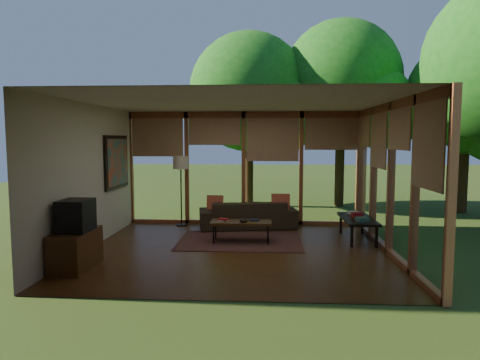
# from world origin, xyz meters

# --- Properties ---
(floor) EXTENTS (5.50, 5.50, 0.00)m
(floor) POSITION_xyz_m (0.00, 0.00, 0.00)
(floor) COLOR #553116
(floor) RESTS_ON ground
(ceiling) EXTENTS (5.50, 5.50, 0.00)m
(ceiling) POSITION_xyz_m (0.00, 0.00, 2.70)
(ceiling) COLOR white
(ceiling) RESTS_ON ground
(wall_left) EXTENTS (0.04, 5.00, 2.70)m
(wall_left) POSITION_xyz_m (-2.75, 0.00, 1.35)
(wall_left) COLOR beige
(wall_left) RESTS_ON ground
(wall_front) EXTENTS (5.50, 0.04, 2.70)m
(wall_front) POSITION_xyz_m (0.00, -2.50, 1.35)
(wall_front) COLOR beige
(wall_front) RESTS_ON ground
(window_wall_back) EXTENTS (5.50, 0.12, 2.70)m
(window_wall_back) POSITION_xyz_m (0.00, 2.50, 1.35)
(window_wall_back) COLOR #95512E
(window_wall_back) RESTS_ON ground
(window_wall_right) EXTENTS (0.12, 5.00, 2.70)m
(window_wall_right) POSITION_xyz_m (2.75, 0.00, 1.35)
(window_wall_right) COLOR #95512E
(window_wall_right) RESTS_ON ground
(exterior_lawn) EXTENTS (40.00, 40.00, 0.00)m
(exterior_lawn) POSITION_xyz_m (8.00, 8.00, -0.01)
(exterior_lawn) COLOR #2E481B
(exterior_lawn) RESTS_ON ground
(tree_nw) EXTENTS (3.59, 3.59, 5.26)m
(tree_nw) POSITION_xyz_m (0.01, 5.41, 3.46)
(tree_nw) COLOR #3B2815
(tree_nw) RESTS_ON ground
(tree_ne) EXTENTS (3.58, 3.58, 5.62)m
(tree_ne) POSITION_xyz_m (2.80, 5.57, 3.81)
(tree_ne) COLOR #3B2815
(tree_ne) RESTS_ON ground
(tree_far) EXTENTS (3.22, 3.22, 4.85)m
(tree_far) POSITION_xyz_m (6.05, 4.54, 3.23)
(tree_far) COLOR #3B2815
(tree_far) RESTS_ON ground
(rug) EXTENTS (2.44, 1.73, 0.01)m
(rug) POSITION_xyz_m (0.02, 0.72, 0.01)
(rug) COLOR brown
(rug) RESTS_ON floor
(sofa) EXTENTS (2.31, 1.25, 0.64)m
(sofa) POSITION_xyz_m (0.12, 2.00, 0.32)
(sofa) COLOR #312618
(sofa) RESTS_ON floor
(pillow_left) EXTENTS (0.37, 0.20, 0.39)m
(pillow_left) POSITION_xyz_m (-0.63, 1.95, 0.57)
(pillow_left) COLOR #99210D
(pillow_left) RESTS_ON sofa
(pillow_right) EXTENTS (0.42, 0.22, 0.44)m
(pillow_right) POSITION_xyz_m (0.87, 1.95, 0.59)
(pillow_right) COLOR #99210D
(pillow_right) RESTS_ON sofa
(ct_book_lower) EXTENTS (0.22, 0.17, 0.03)m
(ct_book_lower) POSITION_xyz_m (-0.30, 0.56, 0.44)
(ct_book_lower) COLOR beige
(ct_book_lower) RESTS_ON coffee_table
(ct_book_upper) EXTENTS (0.23, 0.21, 0.03)m
(ct_book_upper) POSITION_xyz_m (-0.30, 0.56, 0.47)
(ct_book_upper) COLOR maroon
(ct_book_upper) RESTS_ON coffee_table
(ct_book_side) EXTENTS (0.21, 0.17, 0.03)m
(ct_book_side) POSITION_xyz_m (0.30, 0.69, 0.44)
(ct_book_side) COLOR black
(ct_book_side) RESTS_ON coffee_table
(ct_bowl) EXTENTS (0.16, 0.16, 0.07)m
(ct_bowl) POSITION_xyz_m (0.10, 0.51, 0.46)
(ct_bowl) COLOR black
(ct_bowl) RESTS_ON coffee_table
(media_cabinet) EXTENTS (0.50, 1.00, 0.60)m
(media_cabinet) POSITION_xyz_m (-2.47, -1.26, 0.30)
(media_cabinet) COLOR #512F16
(media_cabinet) RESTS_ON floor
(television) EXTENTS (0.45, 0.55, 0.50)m
(television) POSITION_xyz_m (-2.45, -1.26, 0.85)
(television) COLOR black
(television) RESTS_ON media_cabinet
(console_book_a) EXTENTS (0.27, 0.23, 0.08)m
(console_book_a) POSITION_xyz_m (2.40, 0.56, 0.50)
(console_book_a) COLOR #386253
(console_book_a) RESTS_ON side_console
(console_book_b) EXTENTS (0.24, 0.19, 0.10)m
(console_book_b) POSITION_xyz_m (2.40, 1.01, 0.50)
(console_book_b) COLOR maroon
(console_book_b) RESTS_ON side_console
(console_book_c) EXTENTS (0.26, 0.23, 0.06)m
(console_book_c) POSITION_xyz_m (2.40, 1.41, 0.48)
(console_book_c) COLOR beige
(console_book_c) RESTS_ON side_console
(floor_lamp) EXTENTS (0.36, 0.36, 1.65)m
(floor_lamp) POSITION_xyz_m (-1.46, 2.19, 1.41)
(floor_lamp) COLOR black
(floor_lamp) RESTS_ON floor
(coffee_table) EXTENTS (1.20, 0.50, 0.43)m
(coffee_table) POSITION_xyz_m (0.05, 0.61, 0.39)
(coffee_table) COLOR #512F16
(coffee_table) RESTS_ON floor
(side_console) EXTENTS (0.60, 1.40, 0.46)m
(side_console) POSITION_xyz_m (2.40, 0.96, 0.41)
(side_console) COLOR black
(side_console) RESTS_ON floor
(wall_painting) EXTENTS (0.06, 1.35, 1.15)m
(wall_painting) POSITION_xyz_m (-2.71, 1.40, 1.55)
(wall_painting) COLOR black
(wall_painting) RESTS_ON wall_left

